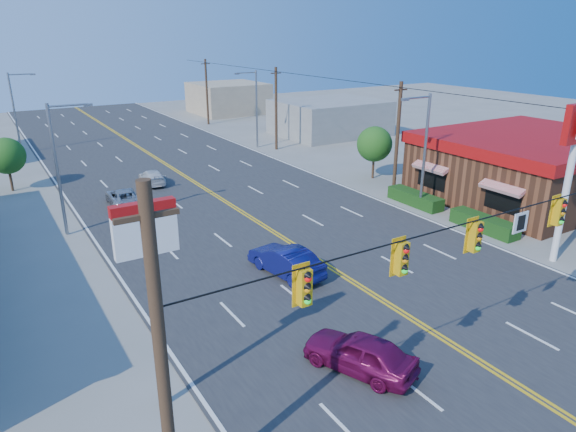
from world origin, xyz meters
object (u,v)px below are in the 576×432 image
kfc_pylon (574,152)px  car_silver (123,198)px  car_white (152,178)px  car_blue (286,262)px  car_magenta (360,354)px  kfc (529,166)px  pizza_hut_sign (149,266)px  signal_span (494,245)px

kfc_pylon → car_silver: size_ratio=1.97×
car_white → kfc_pylon: bearing=123.3°
car_white → car_blue: bearing=96.8°
car_blue → car_magenta: bearing=68.9°
kfc → pizza_hut_sign: 32.04m
kfc → car_silver: kfc is taller
car_white → car_silver: 5.43m
kfc → kfc_pylon: size_ratio=1.92×
kfc_pylon → car_silver: (-17.53, 21.76, -5.44)m
signal_span → pizza_hut_sign: (-10.88, 4.00, 0.30)m
car_blue → car_silver: bearing=-83.9°
pizza_hut_sign → car_white: 27.53m
car_blue → kfc_pylon: bearing=146.6°
car_magenta → car_blue: 8.36m
kfc_pylon → car_silver: kfc_pylon is taller
pizza_hut_sign → car_white: (7.92, 25.96, -4.61)m
kfc_pylon → car_blue: bearing=155.3°
pizza_hut_sign → car_magenta: (6.80, -2.00, -4.46)m
car_white → car_magenta: bearing=92.6°
car_blue → car_white: car_blue is taller
car_white → car_silver: bearing=55.5°
car_silver → kfc: bearing=156.1°
car_blue → car_white: bearing=-96.7°
kfc → car_silver: size_ratio=3.78×
car_magenta → kfc: bearing=179.3°
car_blue → car_white: 19.81m
pizza_hut_sign → kfc_pylon: bearing=0.0°
signal_span → car_magenta: (-4.08, 2.00, -4.16)m
kfc → kfc_pylon: 12.52m
kfc_pylon → car_silver: bearing=128.9°
kfc → car_white: kfc is taller
kfc → kfc_pylon: (-8.90, -8.00, 3.66)m
kfc_pylon → pizza_hut_sign: size_ratio=1.24×
pizza_hut_sign → car_blue: size_ratio=1.51×
signal_span → car_magenta: size_ratio=5.71×
kfc → car_blue: size_ratio=3.59×
kfc_pylon → car_blue: kfc_pylon is taller
signal_span → pizza_hut_sign: signal_span is taller
signal_span → kfc_pylon: bearing=19.8°
kfc_pylon → car_magenta: 16.23m
kfc → car_silver: (-26.43, 13.76, -1.78)m
car_magenta → kfc_pylon: bearing=164.3°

